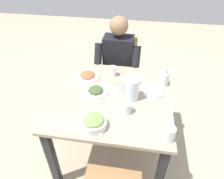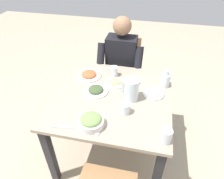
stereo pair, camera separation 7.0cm
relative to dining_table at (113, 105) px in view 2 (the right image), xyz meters
The scene contains 17 objects.
ground_plane 0.61m from the dining_table, ahead, with size 8.00×8.00×0.00m, color tan.
dining_table is the anchor object (origin of this frame).
chair_near 0.79m from the dining_table, 86.63° to the right, with size 0.40×0.40×0.88m.
diner_near 0.58m from the dining_table, 85.43° to the right, with size 0.48×0.53×1.18m.
water_pitcher 0.26m from the dining_table, behind, with size 0.16×0.12×0.19m.
salad_bowl 0.39m from the dining_table, 77.27° to the left, with size 0.19×0.19×0.09m.
plate_dolmas 0.20m from the dining_table, ahead, with size 0.21×0.21×0.05m.
plate_yoghurt 0.37m from the dining_table, 163.99° to the right, with size 0.18×0.18×0.04m.
plate_fries 0.22m from the dining_table, 84.55° to the right, with size 0.17×0.17×0.04m.
plate_rice_curry 0.39m from the dining_table, 40.17° to the right, with size 0.23×0.23×0.05m.
water_glass_center 0.27m from the dining_table, 127.60° to the left, with size 0.07×0.07×0.09m, color silver.
water_glass_far_right 0.61m from the dining_table, 138.41° to the left, with size 0.07×0.07×0.11m, color silver.
water_glass_near_left 0.35m from the dining_table, 80.69° to the right, with size 0.07×0.07×0.10m, color silver.
oil_carafe 0.52m from the dining_table, 150.70° to the right, with size 0.08×0.08×0.16m.
fork_near 0.51m from the dining_table, 55.81° to the left, with size 0.17×0.03×0.01m, color silver.
knife_near 0.45m from the dining_table, 69.36° to the right, with size 0.18×0.02×0.01m, color silver.
fork_far 0.43m from the dining_table, 78.17° to the left, with size 0.17×0.03×0.01m, color silver.
Camera 2 is at (-0.28, 1.30, 1.82)m, focal length 32.63 mm.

